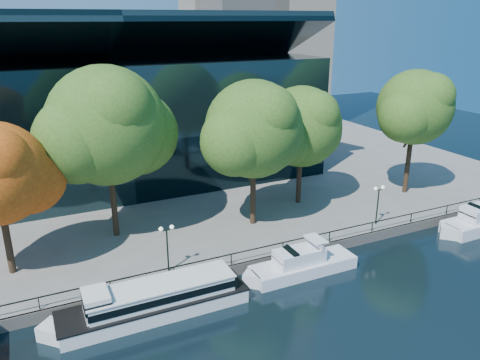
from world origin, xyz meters
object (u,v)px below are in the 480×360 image
tree_2 (109,128)px  tree_5 (416,109)px  cruiser_near (299,264)px  lamp_2 (378,196)px  tree_4 (303,128)px  lamp_1 (167,238)px  tour_boat (150,300)px  tree_3 (256,131)px  cruiser_far (480,220)px

tree_2 → tree_5: size_ratio=1.11×
cruiser_near → lamp_2: bearing=17.6°
tree_4 → lamp_1: bearing=-155.1°
tour_boat → tree_3: tree_3 is taller
tour_boat → cruiser_near: 12.94m
tree_5 → lamp_1: 32.41m
tour_boat → tree_5: 36.35m
lamp_2 → tree_2: bearing=160.3°
lamp_1 → tree_2: bearing=104.9°
tree_5 → lamp_2: bearing=-149.1°
cruiser_far → tree_4: bearing=138.3°
cruiser_near → cruiser_far: size_ratio=1.00×
tour_boat → cruiser_far: bearing=-0.4°
cruiser_far → lamp_1: 32.18m
tour_boat → lamp_2: size_ratio=3.76×
cruiser_near → cruiser_far: (21.42, -0.49, 0.14)m
cruiser_near → tree_4: (7.52, 11.89, 8.55)m
cruiser_far → lamp_2: size_ratio=2.58×
tree_2 → lamp_2: size_ratio=3.96×
tree_3 → tree_5: bearing=0.7°
tree_2 → tree_4: tree_2 is taller
tour_boat → lamp_1: size_ratio=3.76×
lamp_2 → tour_boat: bearing=-171.0°
tree_2 → tree_3: tree_2 is taller
cruiser_far → lamp_2: lamp_2 is taller
tree_2 → tree_5: (33.42, -2.91, -0.46)m
cruiser_near → tree_2: bearing=136.1°
tree_2 → tree_4: 20.26m
cruiser_near → lamp_1: bearing=161.0°
tour_boat → tree_5: (33.70, 9.52, 9.73)m
cruiser_far → tree_4: tree_4 is taller
cruiser_near → cruiser_far: bearing=-1.3°
tree_3 → tree_5: tree_3 is taller
cruiser_far → tree_3: tree_3 is taller
cruiser_far → tree_2: 37.78m
tree_3 → lamp_1: size_ratio=3.57×
tree_4 → tree_5: tree_5 is taller
tree_5 → tree_3: bearing=-179.3°
tree_5 → lamp_2: 13.07m
tree_3 → cruiser_far: bearing=-24.3°
tree_2 → tree_5: bearing=-5.0°
cruiser_far → tree_3: size_ratio=0.72×
tour_boat → lamp_2: lamp_2 is taller
cruiser_near → tree_3: size_ratio=0.72×
lamp_2 → cruiser_near: bearing=-162.4°
tour_boat → lamp_1: lamp_1 is taller
cruiser_far → tree_2: (-34.07, 12.65, 10.34)m
tour_boat → cruiser_near: size_ratio=1.46×
tour_boat → lamp_2: (24.21, 3.85, 2.76)m
tree_3 → lamp_1: 13.67m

